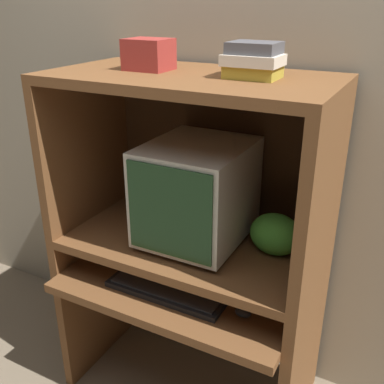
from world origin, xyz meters
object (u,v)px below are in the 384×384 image
at_px(keyboard, 166,291).
at_px(mouse, 243,313).
at_px(storage_box, 149,54).
at_px(crt_monitor, 197,192).
at_px(snack_bag, 276,234).
at_px(book_stack, 254,60).

relative_size(keyboard, mouse, 7.85).
height_order(keyboard, storage_box, storage_box).
bearing_deg(crt_monitor, storage_box, -179.68).
bearing_deg(snack_bag, keyboard, -145.91).
bearing_deg(storage_box, mouse, -20.40).
bearing_deg(snack_bag, book_stack, -160.55).
bearing_deg(snack_bag, mouse, -98.90).
xyz_separation_m(keyboard, storage_box, (-0.16, 0.19, 0.85)).
relative_size(crt_monitor, book_stack, 2.39).
height_order(crt_monitor, mouse, crt_monitor).
bearing_deg(mouse, crt_monitor, 147.42).
bearing_deg(storage_box, book_stack, 0.16).
height_order(snack_bag, book_stack, book_stack).
height_order(crt_monitor, snack_bag, crt_monitor).
distance_m(keyboard, book_stack, 0.90).
relative_size(mouse, snack_bag, 0.31).
height_order(snack_bag, storage_box, storage_box).
height_order(keyboard, mouse, mouse).
distance_m(crt_monitor, storage_box, 0.54).
distance_m(crt_monitor, book_stack, 0.54).
distance_m(keyboard, mouse, 0.31).
bearing_deg(book_stack, crt_monitor, 180.00).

